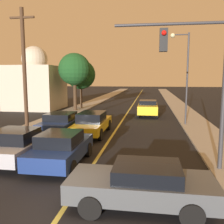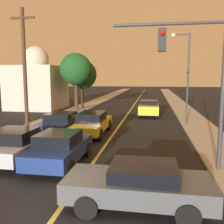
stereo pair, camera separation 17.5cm
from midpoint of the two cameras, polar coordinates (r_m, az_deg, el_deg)
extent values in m
plane|color=black|center=(7.78, -12.23, -21.67)|extent=(200.00, 200.00, 0.00)
cube|color=black|center=(42.54, 5.33, 2.73)|extent=(9.81, 80.00, 0.01)
cube|color=#D1C14C|center=(42.54, 5.33, 2.74)|extent=(0.16, 76.00, 0.00)
cube|color=#9E998E|center=(43.34, -2.83, 2.92)|extent=(2.50, 80.00, 0.12)
cube|color=#9E998E|center=(42.62, 13.63, 2.62)|extent=(2.50, 80.00, 0.12)
cube|color=navy|center=(11.33, -11.87, -8.56)|extent=(1.83, 4.19, 0.62)
cube|color=black|center=(11.03, -12.26, -5.95)|extent=(1.61, 1.88, 0.52)
cylinder|color=black|center=(12.88, -13.45, -8.02)|extent=(0.22, 0.66, 0.66)
cylinder|color=black|center=(12.34, -5.85, -8.54)|extent=(0.22, 0.66, 0.66)
cylinder|color=black|center=(10.64, -18.82, -11.66)|extent=(0.22, 0.66, 0.66)
cylinder|color=black|center=(9.98, -9.69, -12.65)|extent=(0.22, 0.66, 0.66)
cube|color=gold|center=(16.85, -4.77, -2.95)|extent=(1.79, 5.10, 0.55)
cube|color=black|center=(16.55, -4.96, -1.11)|extent=(1.57, 2.30, 0.61)
cylinder|color=black|center=(18.61, -6.17, -2.80)|extent=(0.22, 0.75, 0.75)
cylinder|color=black|center=(18.25, -1.01, -2.97)|extent=(0.22, 0.75, 0.75)
cylinder|color=black|center=(15.64, -9.15, -4.91)|extent=(0.22, 0.75, 0.75)
cylinder|color=black|center=(15.21, -3.04, -5.19)|extent=(0.22, 0.75, 0.75)
cube|color=#A5A8B2|center=(12.35, -21.14, -7.51)|extent=(1.97, 3.93, 0.61)
cube|color=black|center=(12.08, -21.64, -5.04)|extent=(1.73, 1.77, 0.55)
cylinder|color=black|center=(13.90, -21.94, -7.15)|extent=(0.22, 0.69, 0.69)
cylinder|color=black|center=(13.06, -14.80, -7.79)|extent=(0.22, 0.69, 0.69)
cylinder|color=black|center=(10.98, -19.94, -11.03)|extent=(0.22, 0.69, 0.69)
cube|color=navy|center=(17.47, -11.69, -2.74)|extent=(1.97, 4.58, 0.65)
cube|color=black|center=(17.21, -11.95, -1.00)|extent=(1.73, 2.06, 0.49)
cylinder|color=black|center=(19.16, -12.80, -2.82)|extent=(0.22, 0.64, 0.64)
cylinder|color=black|center=(18.56, -7.42, -3.03)|extent=(0.22, 0.64, 0.64)
cylinder|color=black|center=(16.61, -16.40, -4.58)|extent=(0.22, 0.64, 0.64)
cylinder|color=black|center=(15.92, -10.27, -4.93)|extent=(0.22, 0.64, 0.64)
cube|color=gold|center=(25.02, 7.98, 0.81)|extent=(1.88, 4.24, 0.79)
cube|color=black|center=(25.12, 8.01, 2.21)|extent=(1.65, 1.91, 0.40)
cylinder|color=black|center=(23.77, 10.06, -0.57)|extent=(0.22, 0.74, 0.74)
cylinder|color=black|center=(23.79, 5.77, -0.47)|extent=(0.22, 0.74, 0.74)
cylinder|color=black|center=(26.37, 9.94, 0.27)|extent=(0.22, 0.74, 0.74)
cylinder|color=black|center=(26.39, 6.07, 0.35)|extent=(0.22, 0.74, 0.74)
cube|color=#474C51|center=(7.71, 5.96, -16.63)|extent=(4.29, 1.79, 0.58)
cube|color=black|center=(7.52, 7.36, -13.25)|extent=(1.93, 1.58, 0.40)
cylinder|color=black|center=(7.27, -5.72, -20.83)|extent=(0.66, 0.22, 0.66)
cylinder|color=black|center=(8.76, -2.84, -15.58)|extent=(0.66, 0.22, 0.66)
cylinder|color=black|center=(7.15, 17.07, -21.65)|extent=(0.66, 0.22, 0.66)
cylinder|color=black|center=(8.66, 15.41, -16.13)|extent=(0.66, 0.22, 0.66)
cylinder|color=#333338|center=(10.77, 23.79, 3.60)|extent=(0.18, 0.18, 6.03)
cylinder|color=#333338|center=(10.60, 12.55, 19.04)|extent=(4.36, 0.12, 0.12)
cube|color=black|center=(10.49, 11.21, 15.82)|extent=(0.32, 0.28, 0.90)
sphere|color=red|center=(10.35, 11.29, 17.32)|extent=(0.20, 0.20, 0.20)
cylinder|color=#333338|center=(20.52, 16.56, 7.18)|extent=(0.14, 0.14, 7.11)
cylinder|color=#333338|center=(20.71, 15.21, 16.70)|extent=(1.21, 0.09, 0.09)
sphere|color=beige|center=(20.65, 13.46, 16.64)|extent=(0.36, 0.36, 0.36)
cylinder|color=#422D1E|center=(17.00, -19.65, 8.42)|extent=(0.24, 0.24, 7.97)
cube|color=#422D1E|center=(17.39, -20.20, 19.64)|extent=(1.60, 0.12, 0.12)
cylinder|color=#3D2B1C|center=(28.69, -8.63, 3.78)|extent=(0.38, 0.38, 3.36)
sphere|color=#19471E|center=(28.64, -8.76, 9.64)|extent=(3.59, 3.59, 3.59)
cylinder|color=#3D2B1C|center=(30.70, -7.24, 3.56)|extent=(0.28, 0.28, 2.81)
sphere|color=#19471E|center=(30.62, -7.33, 8.49)|extent=(3.53, 3.53, 3.53)
cube|color=#BCB29E|center=(31.87, -17.18, 5.34)|extent=(5.94, 5.94, 5.18)
sphere|color=#BCB29E|center=(31.92, -17.43, 11.49)|extent=(3.04, 3.04, 3.04)
camera|label=1|loc=(0.09, -90.31, -0.04)|focal=40.00mm
camera|label=2|loc=(0.09, 89.69, 0.04)|focal=40.00mm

